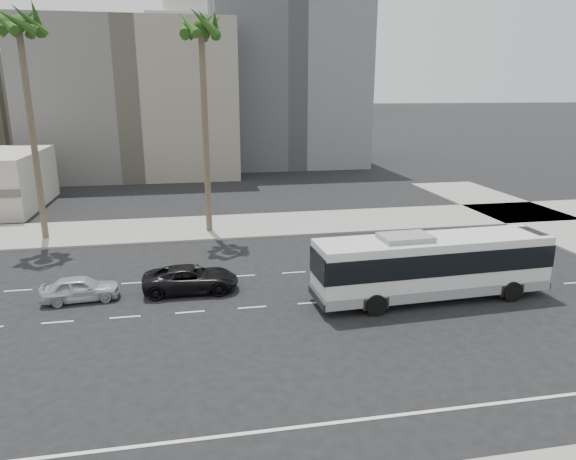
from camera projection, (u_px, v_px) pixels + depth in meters
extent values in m
plane|color=black|center=(311.00, 303.00, 25.80)|extent=(700.00, 700.00, 0.00)
cube|color=gray|center=(267.00, 224.00, 40.46)|extent=(120.00, 7.00, 0.15)
cube|color=slate|center=(136.00, 100.00, 63.91)|extent=(24.00, 18.00, 18.00)
cube|color=#51545A|center=(284.00, 70.00, 73.05)|extent=(20.00, 20.00, 26.00)
cube|color=silver|center=(194.00, 65.00, 256.51)|extent=(42.00, 42.00, 44.00)
cube|color=slate|center=(294.00, 35.00, 242.49)|extent=(26.00, 26.00, 70.00)
cube|color=slate|center=(329.00, 51.00, 276.70)|extent=(22.00, 22.00, 60.00)
cube|color=silver|center=(432.00, 264.00, 25.96)|extent=(12.12, 3.20, 2.69)
cube|color=black|center=(433.00, 257.00, 25.86)|extent=(12.18, 3.26, 1.14)
cube|color=gray|center=(430.00, 286.00, 26.27)|extent=(12.14, 3.24, 0.52)
cube|color=gray|center=(405.00, 238.00, 25.30)|extent=(2.56, 1.77, 0.31)
cube|color=#262628|center=(536.00, 235.00, 26.66)|extent=(0.71, 1.89, 0.31)
cylinder|color=black|center=(513.00, 293.00, 25.74)|extent=(1.04, 0.31, 1.04)
cylinder|color=black|center=(484.00, 275.00, 28.25)|extent=(1.04, 0.31, 1.04)
cylinder|color=black|center=(374.00, 304.00, 24.43)|extent=(1.04, 0.31, 1.04)
cylinder|color=black|center=(356.00, 284.00, 26.94)|extent=(1.04, 0.31, 1.04)
imported|color=black|center=(191.00, 279.00, 27.16)|extent=(2.37, 5.00, 1.38)
imported|color=#B1B1B6|center=(80.00, 288.00, 25.99)|extent=(1.83, 3.90, 1.29)
cylinder|color=brown|center=(206.00, 137.00, 36.69)|extent=(0.39, 0.39, 14.16)
cylinder|color=brown|center=(33.00, 139.00, 34.85)|extent=(0.45, 0.45, 14.18)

